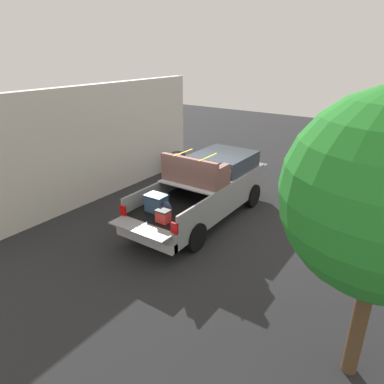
# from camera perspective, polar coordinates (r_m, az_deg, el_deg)

# --- Properties ---
(ground_plane) EXTENTS (40.00, 40.00, 0.00)m
(ground_plane) POSITION_cam_1_polar(r_m,az_deg,el_deg) (11.42, 1.72, -4.17)
(ground_plane) COLOR #262628
(pickup_truck) EXTENTS (6.05, 2.06, 2.23)m
(pickup_truck) POSITION_cam_1_polar(r_m,az_deg,el_deg) (11.32, 2.78, 0.86)
(pickup_truck) COLOR gray
(pickup_truck) RESTS_ON ground_plane
(building_facade) EXTENTS (9.58, 0.36, 4.00)m
(building_facade) POSITION_cam_1_polar(r_m,az_deg,el_deg) (13.05, -14.73, 7.87)
(building_facade) COLOR silver
(building_facade) RESTS_ON ground_plane
(trash_can) EXTENTS (0.60, 0.60, 0.98)m
(trash_can) POSITION_cam_1_polar(r_m,az_deg,el_deg) (15.13, -2.23, 4.60)
(trash_can) COLOR #2D2D33
(trash_can) RESTS_ON ground_plane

